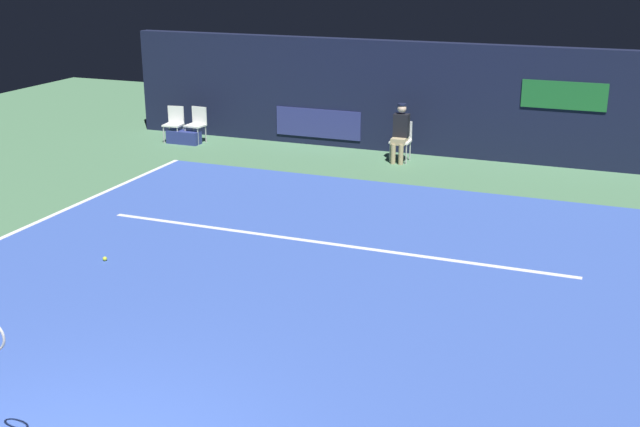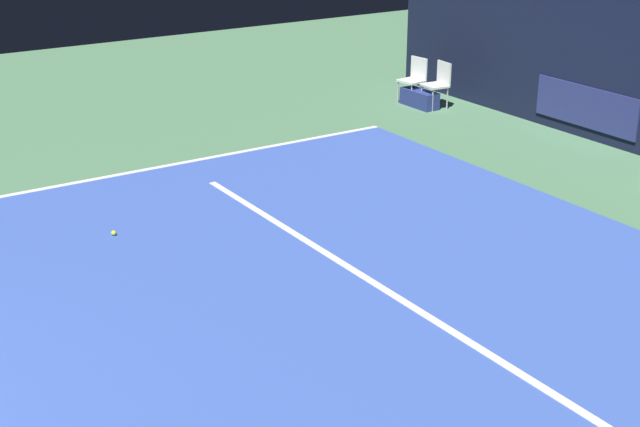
{
  "view_description": "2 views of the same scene",
  "coord_description": "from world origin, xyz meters",
  "px_view_note": "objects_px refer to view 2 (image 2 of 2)",
  "views": [
    {
      "loc": [
        4.39,
        -4.49,
        4.58
      ],
      "look_at": [
        0.3,
        5.93,
        0.87
      ],
      "focal_mm": 44.73,
      "sensor_mm": 36.0,
      "label": 1
    },
    {
      "loc": [
        7.55,
        1.33,
        4.54
      ],
      "look_at": [
        -0.33,
        6.44,
        0.84
      ],
      "focal_mm": 51.27,
      "sensor_mm": 36.0,
      "label": 2
    }
  ],
  "objects_px": {
    "courtside_chair_far": "(438,82)",
    "tennis_ball": "(114,233)",
    "courtside_chair_near": "(414,77)",
    "equipment_bag": "(419,99)"
  },
  "relations": [
    {
      "from": "courtside_chair_far",
      "to": "tennis_ball",
      "type": "relative_size",
      "value": 12.94
    },
    {
      "from": "courtside_chair_near",
      "to": "tennis_ball",
      "type": "bearing_deg",
      "value": -66.36
    },
    {
      "from": "courtside_chair_near",
      "to": "courtside_chair_far",
      "type": "height_order",
      "value": "same"
    },
    {
      "from": "courtside_chair_near",
      "to": "courtside_chair_far",
      "type": "xyz_separation_m",
      "value": [
        0.56,
        0.14,
        0.0
      ]
    },
    {
      "from": "courtside_chair_near",
      "to": "tennis_ball",
      "type": "relative_size",
      "value": 12.94
    },
    {
      "from": "courtside_chair_near",
      "to": "tennis_ball",
      "type": "xyz_separation_m",
      "value": [
        3.26,
        -7.45,
        -0.46
      ]
    },
    {
      "from": "courtside_chair_far",
      "to": "equipment_bag",
      "type": "relative_size",
      "value": 1.05
    },
    {
      "from": "courtside_chair_far",
      "to": "tennis_ball",
      "type": "height_order",
      "value": "courtside_chair_far"
    },
    {
      "from": "tennis_ball",
      "to": "equipment_bag",
      "type": "relative_size",
      "value": 0.08
    },
    {
      "from": "tennis_ball",
      "to": "courtside_chair_far",
      "type": "bearing_deg",
      "value": 109.56
    }
  ]
}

